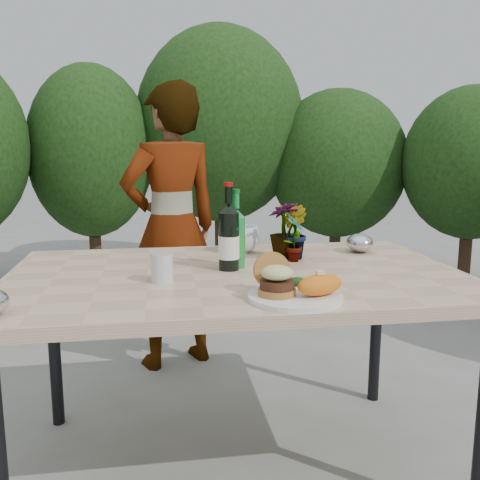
{
  "coord_description": "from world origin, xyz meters",
  "views": [
    {
      "loc": [
        -0.27,
        -1.82,
        1.2
      ],
      "look_at": [
        0.0,
        -0.08,
        0.88
      ],
      "focal_mm": 40.0,
      "sensor_mm": 36.0,
      "label": 1
    }
  ],
  "objects": [
    {
      "name": "dinner_plate",
      "position": [
        0.12,
        -0.36,
        0.76
      ],
      "size": [
        0.28,
        0.28,
        0.01
      ],
      "primitive_type": "cylinder",
      "color": "white",
      "rests_on": "patio_table"
    },
    {
      "name": "foil_packet_right",
      "position": [
        0.56,
        0.27,
        0.79
      ],
      "size": [
        0.12,
        0.14,
        0.08
      ],
      "primitive_type": "ellipsoid",
      "rotation": [
        0.0,
        0.0,
        1.51
      ],
      "color": "#B8BBC0",
      "rests_on": "patio_table"
    },
    {
      "name": "grilled_veg",
      "position": [
        0.14,
        -0.26,
        0.78
      ],
      "size": [
        0.08,
        0.05,
        0.03
      ],
      "color": "olive",
      "rests_on": "dinner_plate"
    },
    {
      "name": "burger_stack",
      "position": [
        0.06,
        -0.34,
        0.81
      ],
      "size": [
        0.11,
        0.16,
        0.11
      ],
      "color": "#B7722D",
      "rests_on": "dinner_plate"
    },
    {
      "name": "shrub_hedge",
      "position": [
        -0.01,
        1.78,
        1.13
      ],
      "size": [
        6.87,
        5.09,
        2.22
      ],
      "color": "#382316",
      "rests_on": "ground"
    },
    {
      "name": "sparkling_water",
      "position": [
        0.01,
        0.08,
        0.86
      ],
      "size": [
        0.07,
        0.07,
        0.29
      ],
      "rotation": [
        0.0,
        0.0,
        0.08
      ],
      "color": "#178332",
      "rests_on": "patio_table"
    },
    {
      "name": "patio_table",
      "position": [
        0.0,
        0.0,
        0.69
      ],
      "size": [
        1.6,
        1.0,
        0.75
      ],
      "color": "tan",
      "rests_on": "ground"
    },
    {
      "name": "seedling_mid",
      "position": [
        0.26,
        0.19,
        0.86
      ],
      "size": [
        0.12,
        0.13,
        0.21
      ],
      "primitive_type": "imported",
      "rotation": [
        0.0,
        0.0,
        1.8
      ],
      "color": "#266121",
      "rests_on": "patio_table"
    },
    {
      "name": "person",
      "position": [
        -0.2,
        1.0,
        0.76
      ],
      "size": [
        0.65,
        0.54,
        1.51
      ],
      "primitive_type": "imported",
      "rotation": [
        0.0,
        0.0,
        3.53
      ],
      "color": "#95674A",
      "rests_on": "ground"
    },
    {
      "name": "blue_bowl",
      "position": [
        0.08,
        0.34,
        0.8
      ],
      "size": [
        0.18,
        0.18,
        0.11
      ],
      "primitive_type": "imported",
      "rotation": [
        0.0,
        0.0,
        -0.33
      ],
      "color": "silver",
      "rests_on": "patio_table"
    },
    {
      "name": "seedling_right",
      "position": [
        0.23,
        0.21,
        0.86
      ],
      "size": [
        0.16,
        0.16,
        0.22
      ],
      "primitive_type": "imported",
      "rotation": [
        0.0,
        0.0,
        3.5
      ],
      "color": "#2C5E20",
      "rests_on": "patio_table"
    },
    {
      "name": "seedling_left",
      "position": [
        0.24,
        0.13,
        0.85
      ],
      "size": [
        0.11,
        0.12,
        0.19
      ],
      "primitive_type": "imported",
      "rotation": [
        0.0,
        0.0,
        1.1
      ],
      "color": "#22541C",
      "rests_on": "patio_table"
    },
    {
      "name": "ground",
      "position": [
        0.0,
        0.0,
        0.0
      ],
      "size": [
        80.0,
        80.0,
        0.0
      ],
      "primitive_type": "plane",
      "color": "slate",
      "rests_on": "ground"
    },
    {
      "name": "wine_bottle",
      "position": [
        -0.02,
        0.04,
        0.87
      ],
      "size": [
        0.08,
        0.08,
        0.32
      ],
      "rotation": [
        0.0,
        0.0,
        0.15
      ],
      "color": "black",
      "rests_on": "patio_table"
    },
    {
      "name": "sweet_potato",
      "position": [
        0.19,
        -0.38,
        0.8
      ],
      "size": [
        0.17,
        0.12,
        0.06
      ],
      "primitive_type": "ellipsoid",
      "rotation": [
        0.0,
        0.0,
        0.35
      ],
      "color": "orange",
      "rests_on": "dinner_plate"
    },
    {
      "name": "plastic_cup",
      "position": [
        -0.26,
        -0.1,
        0.8
      ],
      "size": [
        0.07,
        0.07,
        0.09
      ],
      "primitive_type": "cylinder",
      "color": "silver",
      "rests_on": "patio_table"
    }
  ]
}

